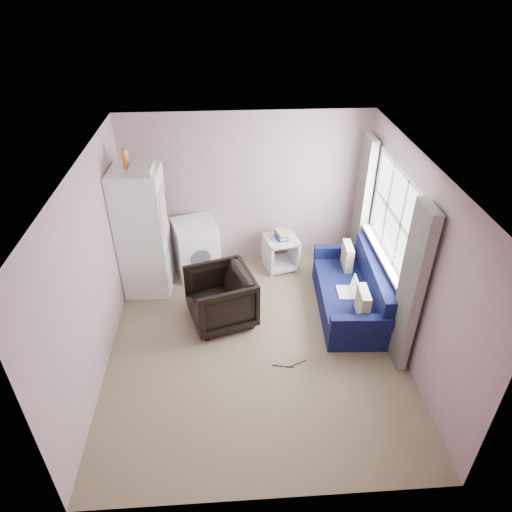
{
  "coord_description": "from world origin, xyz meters",
  "views": [
    {
      "loc": [
        -0.29,
        -4.45,
        4.32
      ],
      "look_at": [
        0.05,
        0.6,
        1.0
      ],
      "focal_mm": 32.0,
      "sensor_mm": 36.0,
      "label": 1
    }
  ],
  "objects_px": {
    "armchair": "(220,295)",
    "washing_machine": "(196,247)",
    "sofa": "(353,294)",
    "fridge": "(143,232)",
    "side_table": "(281,250)"
  },
  "relations": [
    {
      "from": "armchair",
      "to": "washing_machine",
      "type": "bearing_deg",
      "value": -179.8
    },
    {
      "from": "armchair",
      "to": "washing_machine",
      "type": "relative_size",
      "value": 0.96
    },
    {
      "from": "side_table",
      "to": "armchair",
      "type": "bearing_deg",
      "value": -128.08
    },
    {
      "from": "fridge",
      "to": "side_table",
      "type": "relative_size",
      "value": 3.24
    },
    {
      "from": "armchair",
      "to": "fridge",
      "type": "distance_m",
      "value": 1.49
    },
    {
      "from": "sofa",
      "to": "armchair",
      "type": "bearing_deg",
      "value": -174.16
    },
    {
      "from": "washing_machine",
      "to": "fridge",
      "type": "bearing_deg",
      "value": -169.29
    },
    {
      "from": "washing_machine",
      "to": "sofa",
      "type": "height_order",
      "value": "washing_machine"
    },
    {
      "from": "washing_machine",
      "to": "sofa",
      "type": "bearing_deg",
      "value": -43.26
    },
    {
      "from": "fridge",
      "to": "sofa",
      "type": "relative_size",
      "value": 1.2
    },
    {
      "from": "washing_machine",
      "to": "sofa",
      "type": "distance_m",
      "value": 2.54
    },
    {
      "from": "armchair",
      "to": "washing_machine",
      "type": "distance_m",
      "value": 1.28
    },
    {
      "from": "side_table",
      "to": "sofa",
      "type": "xyz_separation_m",
      "value": [
        0.9,
        -1.17,
        -0.03
      ]
    },
    {
      "from": "armchair",
      "to": "sofa",
      "type": "distance_m",
      "value": 1.9
    },
    {
      "from": "armchair",
      "to": "side_table",
      "type": "bearing_deg",
      "value": 124.77
    }
  ]
}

